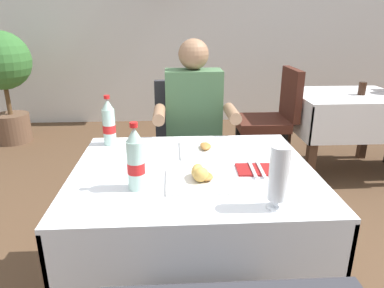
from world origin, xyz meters
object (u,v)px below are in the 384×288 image
main_dining_table (193,203)px  seated_diner_far (194,127)px  plate_near_camera (198,177)px  napkin_cutlery_set (256,169)px  cola_bottle_primary (109,123)px  background_dining_table (345,115)px  potted_plant_corner (3,72)px  plate_far_diner (205,149)px  beer_glass_left (279,177)px  chair_far_diner_seat (186,144)px  cola_bottle_secondary (136,160)px  background_table_tumbler (362,89)px  background_chair_left (272,116)px

main_dining_table → seated_diner_far: bearing=86.1°
plate_near_camera → napkin_cutlery_set: size_ratio=1.26×
cola_bottle_primary → background_dining_table: size_ratio=0.28×
seated_diner_far → potted_plant_corner: size_ratio=1.00×
plate_far_diner → beer_glass_left: 0.62m
chair_far_diner_seat → potted_plant_corner: bearing=137.9°
background_dining_table → plate_far_diner: bearing=-136.3°
beer_glass_left → napkin_cutlery_set: size_ratio=1.20×
napkin_cutlery_set → plate_far_diner: bearing=127.7°
beer_glass_left → napkin_cutlery_set: 0.34m
chair_far_diner_seat → cola_bottle_primary: bearing=-130.0°
beer_glass_left → cola_bottle_secondary: size_ratio=0.86×
chair_far_diner_seat → cola_bottle_secondary: bearing=-102.8°
background_table_tumbler → background_chair_left: bearing=176.8°
plate_far_diner → background_table_tumbler: bearing=40.8°
seated_diner_far → potted_plant_corner: (-2.00, 1.87, 0.10)m
background_dining_table → cola_bottle_secondary: bearing=-134.5°
main_dining_table → plate_far_diner: bearing=71.1°
seated_diner_far → cola_bottle_primary: seated_diner_far is taller
cola_bottle_secondary → potted_plant_corner: 3.28m
background_dining_table → potted_plant_corner: size_ratio=0.74×
chair_far_diner_seat → background_dining_table: chair_far_diner_seat is taller
plate_far_diner → potted_plant_corner: size_ratio=0.20×
seated_diner_far → plate_far_diner: size_ratio=4.90×
plate_far_diner → potted_plant_corner: bearing=130.4°
napkin_cutlery_set → beer_glass_left: bearing=-90.8°
napkin_cutlery_set → main_dining_table: bearing=172.2°
main_dining_table → chair_far_diner_seat: (0.00, 0.84, -0.02)m
seated_diner_far → plate_near_camera: bearing=-92.6°
background_dining_table → background_chair_left: (-0.67, 0.00, 0.00)m
cola_bottle_primary → background_chair_left: 1.74m
napkin_cutlery_set → background_dining_table: size_ratio=0.21×
beer_glass_left → background_table_tumbler: 2.27m
plate_far_diner → background_dining_table: 1.94m
chair_far_diner_seat → seated_diner_far: seated_diner_far is taller
seated_diner_far → plate_far_diner: (0.03, -0.52, 0.04)m
napkin_cutlery_set → potted_plant_corner: bearing=130.1°
chair_far_diner_seat → beer_glass_left: 1.27m
cola_bottle_secondary → background_chair_left: size_ratio=0.28×
chair_far_diner_seat → background_chair_left: (0.80, 0.71, 0.00)m
main_dining_table → background_table_tumbler: background_table_tumbler is taller
napkin_cutlery_set → background_dining_table: bearing=53.0°
seated_diner_far → cola_bottle_secondary: size_ratio=4.67×
napkin_cutlery_set → background_table_tumbler: bearing=50.1°
background_dining_table → main_dining_table: bearing=-133.5°
chair_far_diner_seat → background_table_tumbler: 1.72m
seated_diner_far → cola_bottle_primary: (-0.47, -0.39, 0.15)m
plate_near_camera → potted_plant_corner: (-1.96, 2.75, 0.05)m
cola_bottle_primary → plate_near_camera: bearing=-48.3°
cola_bottle_secondary → background_chair_left: cola_bottle_secondary is taller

